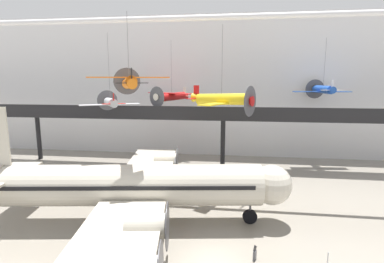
% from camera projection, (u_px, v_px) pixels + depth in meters
% --- Properties ---
extents(ground_plane, '(260.00, 260.00, 0.00)m').
position_uv_depth(ground_plane, '(210.00, 263.00, 21.49)').
color(ground_plane, gray).
extents(hangar_back_wall, '(140.00, 3.00, 23.69)m').
position_uv_depth(hangar_back_wall, '(225.00, 87.00, 51.72)').
color(hangar_back_wall, white).
rests_on(hangar_back_wall, ground).
extents(mezzanine_walkway, '(110.00, 3.20, 9.26)m').
position_uv_depth(mezzanine_walkway, '(223.00, 117.00, 43.68)').
color(mezzanine_walkway, black).
rests_on(mezzanine_walkway, ground).
extents(ceiling_truss_beam, '(120.00, 0.60, 0.60)m').
position_uv_depth(ceiling_truss_beam, '(222.00, 17.00, 30.78)').
color(ceiling_truss_beam, silver).
extents(airliner_silver_main, '(30.16, 34.56, 10.70)m').
position_uv_depth(airliner_silver_main, '(126.00, 186.00, 26.67)').
color(airliner_silver_main, beige).
rests_on(airliner_silver_main, ground).
extents(suspended_plane_red_highwing, '(7.99, 7.24, 9.91)m').
position_uv_depth(suspended_plane_red_highwing, '(172.00, 96.00, 46.40)').
color(suspended_plane_red_highwing, red).
extents(suspended_plane_yellow_lowwing, '(7.90, 9.01, 9.86)m').
position_uv_depth(suspended_plane_yellow_lowwing, '(221.00, 99.00, 33.77)').
color(suspended_plane_yellow_lowwing, yellow).
extents(suspended_plane_blue_trainer, '(8.44, 6.89, 8.86)m').
position_uv_depth(suspended_plane_blue_trainer, '(323.00, 90.00, 44.10)').
color(suspended_plane_blue_trainer, '#1E4CAD').
extents(suspended_plane_orange_highwing, '(7.37, 6.43, 7.52)m').
position_uv_depth(suspended_plane_orange_highwing, '(129.00, 82.00, 27.62)').
color(suspended_plane_orange_highwing, orange).
extents(suspended_plane_silver_racer, '(7.29, 6.59, 10.10)m').
position_uv_depth(suspended_plane_silver_racer, '(110.00, 102.00, 39.04)').
color(suspended_plane_silver_racer, silver).
extents(stanchion_barrier, '(0.36, 0.36, 1.08)m').
position_uv_depth(stanchion_barrier, '(328.00, 262.00, 21.02)').
color(stanchion_barrier, '#B2B5BA').
rests_on(stanchion_barrier, ground).
extents(info_sign_pedestal, '(0.33, 0.74, 1.24)m').
position_uv_depth(info_sign_pedestal, '(255.00, 254.00, 21.74)').
color(info_sign_pedestal, '#4C4C51').
rests_on(info_sign_pedestal, ground).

